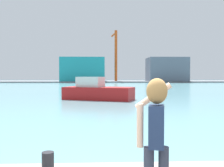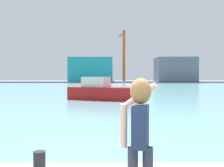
% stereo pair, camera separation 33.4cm
% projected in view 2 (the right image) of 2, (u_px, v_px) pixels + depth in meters
% --- Properties ---
extents(ground_plane, '(220.00, 220.00, 0.00)m').
position_uv_depth(ground_plane, '(109.00, 87.00, 53.18)').
color(ground_plane, '#334751').
extents(harbor_water, '(140.00, 100.00, 0.02)m').
position_uv_depth(harbor_water, '(109.00, 86.00, 55.18)').
color(harbor_water, '#6BA8B2').
rests_on(harbor_water, ground_plane).
extents(far_shore_dock, '(140.00, 20.00, 0.50)m').
position_uv_depth(far_shore_dock, '(109.00, 82.00, 95.16)').
color(far_shore_dock, gray).
rests_on(far_shore_dock, ground_plane).
extents(person_photographer, '(0.53, 0.57, 1.74)m').
position_uv_depth(person_photographer, '(140.00, 129.00, 3.37)').
color(person_photographer, '#2D3342').
rests_on(person_photographer, quay_promenade).
extents(harbor_bollard, '(0.22, 0.22, 0.36)m').
position_uv_depth(harbor_bollard, '(39.00, 161.00, 4.73)').
color(harbor_bollard, black).
rests_on(harbor_bollard, quay_promenade).
extents(boat_moored, '(7.04, 4.75, 2.17)m').
position_uv_depth(boat_moored, '(102.00, 91.00, 24.29)').
color(boat_moored, '#B21919').
rests_on(boat_moored, harbor_water).
extents(warehouse_left, '(15.18, 14.00, 8.27)m').
position_uv_depth(warehouse_left, '(91.00, 70.00, 91.93)').
color(warehouse_left, teal).
rests_on(warehouse_left, far_shore_dock).
extents(warehouse_right, '(13.61, 9.83, 8.32)m').
position_uv_depth(warehouse_right, '(175.00, 69.00, 89.90)').
color(warehouse_right, slate).
rests_on(warehouse_right, far_shore_dock).
extents(port_crane, '(1.96, 9.03, 18.46)m').
position_uv_depth(port_crane, '(124.00, 52.00, 93.22)').
color(port_crane, '#D84C19').
rests_on(port_crane, far_shore_dock).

